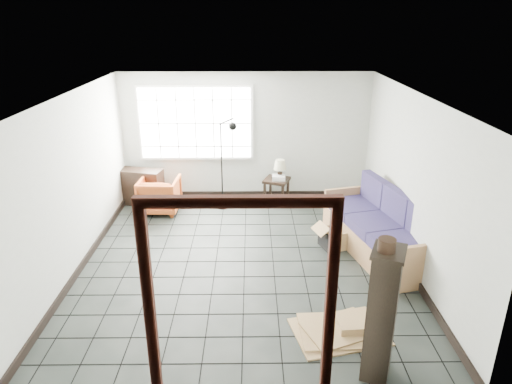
{
  "coord_description": "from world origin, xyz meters",
  "views": [
    {
      "loc": [
        0.11,
        -6.29,
        3.65
      ],
      "look_at": [
        0.18,
        0.3,
        1.06
      ],
      "focal_mm": 32.0,
      "sensor_mm": 36.0,
      "label": 1
    }
  ],
  "objects_px": {
    "futon_sofa": "(382,231)",
    "armchair": "(160,193)",
    "tall_shelf": "(382,314)",
    "side_table": "(277,183)"
  },
  "relations": [
    {
      "from": "futon_sofa",
      "to": "armchair",
      "type": "xyz_separation_m",
      "value": [
        -3.9,
        1.68,
        0.0
      ]
    },
    {
      "from": "tall_shelf",
      "to": "futon_sofa",
      "type": "bearing_deg",
      "value": 96.78
    },
    {
      "from": "armchair",
      "to": "side_table",
      "type": "bearing_deg",
      "value": -166.62
    },
    {
      "from": "futon_sofa",
      "to": "armchair",
      "type": "bearing_deg",
      "value": 142.15
    },
    {
      "from": "tall_shelf",
      "to": "side_table",
      "type": "bearing_deg",
      "value": 122.39
    },
    {
      "from": "side_table",
      "to": "tall_shelf",
      "type": "distance_m",
      "value": 4.88
    },
    {
      "from": "armchair",
      "to": "tall_shelf",
      "type": "distance_m",
      "value": 5.4
    },
    {
      "from": "side_table",
      "to": "tall_shelf",
      "type": "xyz_separation_m",
      "value": [
        0.82,
        -4.8,
        0.34
      ]
    },
    {
      "from": "armchair",
      "to": "side_table",
      "type": "height_order",
      "value": "armchair"
    },
    {
      "from": "armchair",
      "to": "futon_sofa",
      "type": "bearing_deg",
      "value": 160.01
    }
  ]
}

